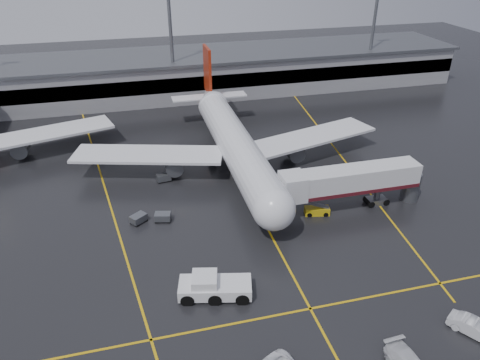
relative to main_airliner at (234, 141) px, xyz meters
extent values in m
plane|color=black|center=(0.00, -9.70, -4.21)|extent=(220.00, 220.00, 0.00)
cube|color=gold|center=(0.00, -9.70, -4.20)|extent=(0.25, 90.00, 0.02)
cube|color=gold|center=(0.00, -31.70, -4.20)|extent=(60.00, 0.25, 0.02)
cube|color=gold|center=(-20.00, 0.30, -4.20)|extent=(9.99, 69.35, 0.02)
cube|color=gold|center=(18.00, 0.30, -4.20)|extent=(7.57, 69.64, 0.02)
cube|color=gray|center=(0.00, 38.30, -0.21)|extent=(120.00, 18.00, 8.00)
cube|color=black|center=(0.00, 29.50, 0.29)|extent=(120.00, 0.40, 3.00)
cube|color=#595B60|center=(0.00, 38.30, 4.09)|extent=(122.00, 19.00, 0.60)
cylinder|color=#595B60|center=(-5.00, 32.30, 8.29)|extent=(0.70, 0.70, 25.00)
cylinder|color=#595B60|center=(40.00, 32.30, 8.29)|extent=(0.70, 0.70, 25.00)
cylinder|color=silver|center=(0.00, -1.70, -0.01)|extent=(5.20, 36.00, 5.20)
sphere|color=silver|center=(0.00, -19.70, -0.01)|extent=(5.20, 5.20, 5.20)
cone|color=silver|center=(0.00, 19.30, 0.59)|extent=(4.94, 8.00, 4.94)
cube|color=maroon|center=(0.00, 20.30, 5.49)|extent=(0.50, 5.50, 8.50)
cube|color=silver|center=(0.00, 19.30, 0.79)|extent=(14.00, 3.00, 0.25)
cube|color=silver|center=(-13.00, 0.30, -0.81)|extent=(22.80, 11.83, 0.40)
cube|color=silver|center=(13.00, 0.30, -0.81)|extent=(22.80, 11.83, 0.40)
cylinder|color=#595B60|center=(-9.50, -0.70, -2.21)|extent=(2.60, 4.50, 2.60)
cylinder|color=#595B60|center=(9.50, -0.70, -2.21)|extent=(2.60, 4.50, 2.60)
cylinder|color=#595B60|center=(0.00, -16.70, -3.21)|extent=(0.56, 0.56, 2.00)
cylinder|color=#595B60|center=(-3.20, 1.30, -3.21)|extent=(0.56, 0.56, 2.00)
cylinder|color=#595B60|center=(3.20, 1.30, -3.21)|extent=(0.56, 0.56, 2.00)
cylinder|color=black|center=(0.00, -16.70, -3.76)|extent=(0.40, 1.10, 1.10)
cylinder|color=black|center=(-3.20, 1.30, -3.66)|extent=(1.00, 1.40, 1.40)
cylinder|color=black|center=(3.20, 1.30, -3.66)|extent=(1.00, 1.40, 1.40)
cube|color=silver|center=(-29.00, 12.30, -0.81)|extent=(22.80, 11.83, 0.40)
cylinder|color=#595B60|center=(-32.50, 11.30, -2.21)|extent=(2.60, 4.50, 2.60)
cube|color=silver|center=(12.00, -15.70, 0.19)|extent=(18.00, 3.20, 3.00)
cube|color=#4A1017|center=(12.00, -15.70, -1.11)|extent=(18.00, 3.30, 0.50)
cube|color=silver|center=(3.80, -15.70, 0.19)|extent=(3.00, 3.40, 3.30)
cylinder|color=#595B60|center=(16.00, -15.70, -2.71)|extent=(0.80, 0.80, 3.00)
cube|color=#595B60|center=(16.00, -15.70, -3.76)|extent=(2.60, 1.60, 0.90)
cylinder|color=#595B60|center=(21.00, -15.70, -2.21)|extent=(2.40, 2.40, 4.00)
cylinder|color=black|center=(14.90, -15.70, -3.76)|extent=(0.90, 1.80, 0.90)
cylinder|color=black|center=(17.10, -15.70, -3.76)|extent=(0.90, 1.80, 0.90)
cube|color=white|center=(-8.65, -27.46, -3.27)|extent=(7.79, 4.51, 1.25)
cube|color=white|center=(-9.66, -27.22, -2.22)|extent=(3.01, 3.01, 1.05)
cube|color=black|center=(-9.66, -27.22, -2.22)|extent=(2.71, 2.71, 0.94)
cylinder|color=black|center=(-11.29, -26.84, -3.63)|extent=(2.04, 3.36, 1.36)
cylinder|color=black|center=(-8.65, -27.46, -3.63)|extent=(2.04, 3.36, 1.36)
cylinder|color=black|center=(-6.00, -28.07, -3.63)|extent=(2.04, 3.36, 1.36)
cube|color=gold|center=(7.24, -16.08, -3.72)|extent=(3.40, 1.96, 0.98)
cube|color=#595B60|center=(7.24, -16.08, -2.79)|extent=(3.18, 1.41, 1.11)
cylinder|color=black|center=(6.20, -15.86, -3.94)|extent=(0.92, 1.61, 0.62)
cylinder|color=black|center=(8.28, -16.30, -3.94)|extent=(0.92, 1.61, 0.62)
imported|color=silver|center=(13.31, -38.38, -3.45)|extent=(3.90, 4.74, 1.52)
cube|color=#595B60|center=(-12.41, -12.69, -3.56)|extent=(2.25, 1.74, 0.90)
cylinder|color=black|center=(-13.30, -12.98, -4.03)|extent=(0.40, 0.20, 0.40)
cylinder|color=black|center=(-11.75, -13.36, -4.03)|extent=(0.40, 0.20, 0.40)
cylinder|color=black|center=(-13.07, -12.01, -4.03)|extent=(0.40, 0.20, 0.40)
cylinder|color=black|center=(-11.51, -12.39, -4.03)|extent=(0.40, 0.20, 0.40)
cube|color=#595B60|center=(-15.42, -12.28, -3.56)|extent=(2.38, 2.24, 0.90)
cylinder|color=black|center=(-15.75, -13.16, -4.03)|extent=(0.40, 0.20, 0.40)
cylinder|color=black|center=(-14.48, -12.20, -4.03)|extent=(0.40, 0.20, 0.40)
cylinder|color=black|center=(-16.36, -12.36, -4.03)|extent=(0.40, 0.20, 0.40)
cylinder|color=black|center=(-15.08, -11.40, -4.03)|extent=(0.40, 0.20, 0.40)
cube|color=#595B60|center=(-11.18, -2.24, -3.56)|extent=(2.14, 1.52, 0.90)
cylinder|color=black|center=(-11.91, -2.83, -4.03)|extent=(0.40, 0.20, 0.40)
cylinder|color=black|center=(-10.32, -2.64, -4.03)|extent=(0.40, 0.20, 0.40)
cylinder|color=black|center=(-12.03, -1.84, -4.03)|extent=(0.40, 0.20, 0.40)
cylinder|color=black|center=(-10.44, -1.65, -4.03)|extent=(0.40, 0.20, 0.40)
camera|label=1|loc=(-14.88, -61.80, 28.58)|focal=34.02mm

